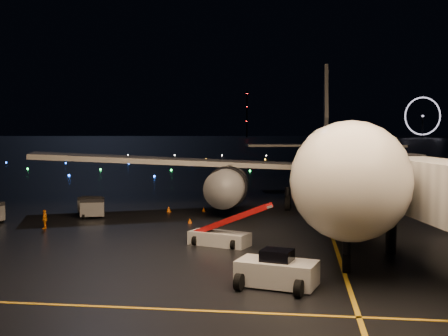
{
  "coord_description": "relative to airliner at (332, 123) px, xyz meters",
  "views": [
    {
      "loc": [
        9.28,
        -34.36,
        8.05
      ],
      "look_at": [
        3.23,
        12.0,
        5.0
      ],
      "focal_mm": 45.0,
      "sensor_mm": 36.0,
      "label": 1
    }
  ],
  "objects": [
    {
      "name": "safety_cone_1",
      "position": [
        -12.85,
        -4.21,
        -8.73
      ],
      "size": [
        0.48,
        0.48,
        0.45
      ],
      "primitive_type": "cone",
      "rotation": [
        0.0,
        0.0,
        -0.24
      ],
      "color": "#EA5C07",
      "rests_on": "ground"
    },
    {
      "name": "lane_centre",
      "position": [
        -0.83,
        -10.27,
        -8.94
      ],
      "size": [
        0.25,
        80.0,
        0.02
      ],
      "primitive_type": "cube",
      "color": "gold",
      "rests_on": "ground"
    },
    {
      "name": "pushback_tug",
      "position": [
        -4.53,
        -30.83,
        -7.98
      ],
      "size": [
        4.49,
        3.12,
        1.94
      ],
      "primitive_type": "cube",
      "rotation": [
        0.0,
        0.0,
        -0.26
      ],
      "color": "silver",
      "rests_on": "ground"
    },
    {
      "name": "safety_cone_3",
      "position": [
        -27.6,
        1.77,
        -8.7
      ],
      "size": [
        0.52,
        0.52,
        0.51
      ],
      "primitive_type": "cone",
      "rotation": [
        0.0,
        0.0,
        0.19
      ],
      "color": "#EA5C07",
      "rests_on": "ground"
    },
    {
      "name": "crew_c",
      "position": [
        -24.17,
        -16.04,
        -8.14
      ],
      "size": [
        0.49,
        0.98,
        1.62
      ],
      "primitive_type": "imported",
      "rotation": [
        0.0,
        0.0,
        -1.47
      ],
      "color": "orange",
      "rests_on": "ground"
    },
    {
      "name": "baggage_cart_1",
      "position": [
        -23.49,
        -7.56,
        -8.11
      ],
      "size": [
        2.11,
        1.57,
        1.69
      ],
      "primitive_type": "cube",
      "rotation": [
        0.0,
        0.0,
        -0.09
      ],
      "color": "gray",
      "rests_on": "ground"
    },
    {
      "name": "ferris_wheel",
      "position": [
        157.17,
        694.73,
        17.05
      ],
      "size": [
        49.33,
        16.8,
        52.0
      ],
      "primitive_type": null,
      "rotation": [
        0.0,
        0.0,
        0.26
      ],
      "color": "black",
      "rests_on": "ground"
    },
    {
      "name": "safety_cone_2",
      "position": [
        -16.28,
        -5.0,
        -8.68
      ],
      "size": [
        0.51,
        0.51,
        0.54
      ],
      "primitive_type": "cone",
      "rotation": [
        0.0,
        0.0,
        0.06
      ],
      "color": "#EA5C07",
      "rests_on": "ground"
    },
    {
      "name": "radio_mast",
      "position": [
        -72.83,
        714.73,
        23.05
      ],
      "size": [
        1.8,
        1.8,
        64.0
      ],
      "primitive_type": "cylinder",
      "color": "black",
      "rests_on": "ground"
    },
    {
      "name": "belt_loader",
      "position": [
        -8.96,
        -20.73,
        -7.43
      ],
      "size": [
        6.49,
        3.79,
        3.05
      ],
      "primitive_type": null,
      "rotation": [
        0.0,
        0.0,
        -0.35
      ],
      "color": "silver",
      "rests_on": "ground"
    },
    {
      "name": "safety_cone_0",
      "position": [
        -12.85,
        -11.56,
        -8.72
      ],
      "size": [
        0.47,
        0.47,
        0.47
      ],
      "primitive_type": "cone",
      "rotation": [
        0.0,
        0.0,
        0.17
      ],
      "color": "#EA5C07",
      "rests_on": "ground"
    },
    {
      "name": "airliner",
      "position": [
        0.0,
        0.0,
        0.0
      ],
      "size": [
        64.72,
        61.64,
        17.91
      ],
      "primitive_type": null,
      "rotation": [
        0.0,
        0.0,
        -0.03
      ],
      "color": "white",
      "rests_on": "ground"
    },
    {
      "name": "taxiway_lights",
      "position": [
        -12.83,
        80.73,
        -8.77
      ],
      "size": [
        164.0,
        92.0,
        0.36
      ],
      "primitive_type": null,
      "color": "black",
      "rests_on": "ground"
    },
    {
      "name": "ground",
      "position": [
        -12.83,
        274.73,
        -8.95
      ],
      "size": [
        2000.0,
        2000.0,
        0.0
      ],
      "primitive_type": "plane",
      "color": "black",
      "rests_on": "ground"
    },
    {
      "name": "baggage_cart_0",
      "position": [
        -22.44,
        -9.79,
        -8.03
      ],
      "size": [
        2.54,
        2.12,
        1.85
      ],
      "primitive_type": "cube",
      "rotation": [
        0.0,
        0.0,
        0.32
      ],
      "color": "gray",
      "rests_on": "ground"
    }
  ]
}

